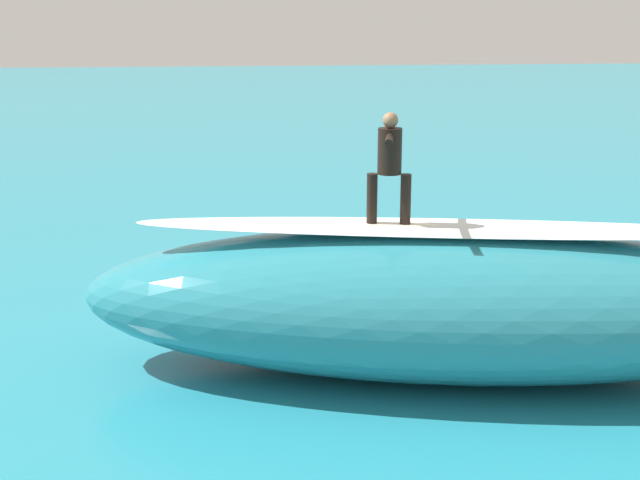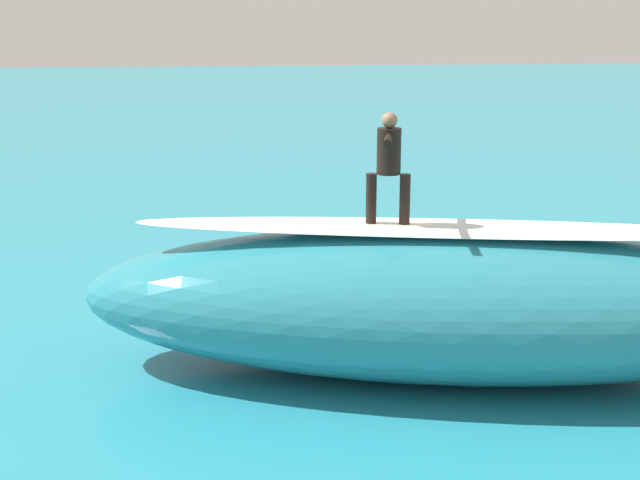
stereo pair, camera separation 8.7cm
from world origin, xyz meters
TOP-DOWN VIEW (x-y plane):
  - ground_plane at (0.00, 0.00)m, footprint 120.00×120.00m
  - wave_crest at (-0.10, 2.63)m, footprint 10.30×4.70m
  - wave_foam_lip at (-0.10, 2.63)m, footprint 8.49×2.54m
  - surfboard_riding at (0.71, 2.48)m, footprint 1.94×0.85m
  - surfer_riding at (0.71, 2.48)m, footprint 0.57×1.37m
  - surfboard_paddling at (2.17, -0.94)m, footprint 1.63×2.34m
  - surfer_paddling at (2.11, -1.05)m, footprint 1.00×1.56m
  - foam_patch_near at (-3.92, -0.37)m, footprint 0.64×0.69m
  - foam_patch_mid at (-2.23, -1.38)m, footprint 0.99×1.00m

SIDE VIEW (x-z plane):
  - ground_plane at x=0.00m, z-range 0.00..0.00m
  - surfboard_paddling at x=2.17m, z-range 0.00..0.07m
  - foam_patch_near at x=-3.92m, z-range 0.00..0.10m
  - foam_patch_mid at x=-2.23m, z-range 0.00..0.14m
  - surfer_paddling at x=2.11m, z-range 0.05..0.36m
  - wave_crest at x=-0.10m, z-range 0.00..2.00m
  - wave_foam_lip at x=-0.10m, z-range 2.00..2.08m
  - surfboard_riding at x=0.71m, z-range 2.00..2.09m
  - surfer_riding at x=0.71m, z-range 2.21..3.66m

